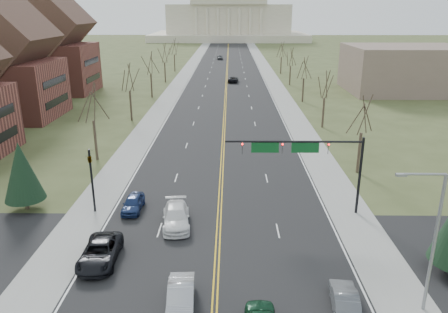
{
  "coord_description": "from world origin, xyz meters",
  "views": [
    {
      "loc": [
        0.91,
        -22.84,
        17.75
      ],
      "look_at": [
        0.31,
        20.59,
        3.0
      ],
      "focal_mm": 35.0,
      "sensor_mm": 36.0,
      "label": 1
    }
  ],
  "objects_px": {
    "signal_left": "(91,174)",
    "car_far_sb": "(220,57)",
    "street_light": "(431,234)",
    "car_nb_outer_lead": "(345,300)",
    "car_sb_outer_lead": "(100,252)",
    "car_far_nb": "(233,79)",
    "car_sb_inner_second": "(176,217)",
    "car_sb_outer_second": "(133,203)",
    "signal_mast": "(304,153)",
    "car_sb_inner_lead": "(181,298)"
  },
  "relations": [
    {
      "from": "signal_left",
      "to": "car_sb_outer_second",
      "type": "height_order",
      "value": "signal_left"
    },
    {
      "from": "signal_mast",
      "to": "car_sb_inner_second",
      "type": "distance_m",
      "value": 12.44
    },
    {
      "from": "signal_mast",
      "to": "car_sb_outer_lead",
      "type": "relative_size",
      "value": 2.19
    },
    {
      "from": "car_sb_inner_second",
      "to": "car_nb_outer_lead",
      "type": "bearing_deg",
      "value": -49.99
    },
    {
      "from": "signal_mast",
      "to": "car_sb_inner_lead",
      "type": "height_order",
      "value": "signal_mast"
    },
    {
      "from": "car_nb_outer_lead",
      "to": "car_sb_outer_lead",
      "type": "bearing_deg",
      "value": -11.31
    },
    {
      "from": "signal_mast",
      "to": "signal_left",
      "type": "xyz_separation_m",
      "value": [
        -18.95,
        0.0,
        -2.05
      ]
    },
    {
      "from": "car_sb_outer_lead",
      "to": "car_sb_inner_second",
      "type": "distance_m",
      "value": 7.59
    },
    {
      "from": "street_light",
      "to": "car_sb_outer_second",
      "type": "relative_size",
      "value": 2.2
    },
    {
      "from": "car_far_nb",
      "to": "car_far_sb",
      "type": "relative_size",
      "value": 1.1
    },
    {
      "from": "car_sb_inner_lead",
      "to": "car_far_sb",
      "type": "relative_size",
      "value": 0.99
    },
    {
      "from": "street_light",
      "to": "car_sb_outer_lead",
      "type": "height_order",
      "value": "street_light"
    },
    {
      "from": "car_far_nb",
      "to": "car_sb_outer_lead",
      "type": "bearing_deg",
      "value": 88.6
    },
    {
      "from": "signal_mast",
      "to": "car_sb_inner_lead",
      "type": "bearing_deg",
      "value": -124.96
    },
    {
      "from": "car_sb_outer_lead",
      "to": "car_far_nb",
      "type": "bearing_deg",
      "value": 80.81
    },
    {
      "from": "signal_left",
      "to": "car_far_nb",
      "type": "distance_m",
      "value": 76.1
    },
    {
      "from": "signal_mast",
      "to": "car_far_sb",
      "type": "height_order",
      "value": "signal_mast"
    },
    {
      "from": "car_sb_inner_lead",
      "to": "car_far_nb",
      "type": "xyz_separation_m",
      "value": [
        3.78,
        88.51,
        -0.05
      ]
    },
    {
      "from": "signal_left",
      "to": "car_far_nb",
      "type": "height_order",
      "value": "signal_left"
    },
    {
      "from": "signal_mast",
      "to": "car_sb_outer_lead",
      "type": "distance_m",
      "value": 18.78
    },
    {
      "from": "street_light",
      "to": "car_nb_outer_lead",
      "type": "xyz_separation_m",
      "value": [
        -4.69,
        -0.11,
        -4.51
      ]
    },
    {
      "from": "signal_left",
      "to": "street_light",
      "type": "height_order",
      "value": "street_light"
    },
    {
      "from": "car_sb_outer_lead",
      "to": "car_far_sb",
      "type": "relative_size",
      "value": 1.18
    },
    {
      "from": "signal_mast",
      "to": "car_sb_inner_lead",
      "type": "distance_m",
      "value": 17.35
    },
    {
      "from": "car_sb_outer_second",
      "to": "car_far_sb",
      "type": "height_order",
      "value": "car_far_sb"
    },
    {
      "from": "signal_mast",
      "to": "car_nb_outer_lead",
      "type": "relative_size",
      "value": 2.82
    },
    {
      "from": "signal_left",
      "to": "car_far_sb",
      "type": "relative_size",
      "value": 1.27
    },
    {
      "from": "signal_left",
      "to": "street_light",
      "type": "relative_size",
      "value": 0.66
    },
    {
      "from": "car_far_nb",
      "to": "car_far_sb",
      "type": "distance_m",
      "value": 52.1
    },
    {
      "from": "signal_left",
      "to": "car_far_sb",
      "type": "height_order",
      "value": "signal_left"
    },
    {
      "from": "signal_left",
      "to": "car_nb_outer_lead",
      "type": "distance_m",
      "value": 24.01
    },
    {
      "from": "car_nb_outer_lead",
      "to": "car_sb_inner_lead",
      "type": "distance_m",
      "value": 10.12
    },
    {
      "from": "car_sb_outer_second",
      "to": "signal_left",
      "type": "bearing_deg",
      "value": -175.08
    },
    {
      "from": "signal_left",
      "to": "car_sb_outer_lead",
      "type": "xyz_separation_m",
      "value": [
        2.91,
        -8.42,
        -2.93
      ]
    },
    {
      "from": "car_sb_inner_lead",
      "to": "car_sb_inner_second",
      "type": "distance_m",
      "value": 11.09
    },
    {
      "from": "car_sb_inner_lead",
      "to": "car_sb_outer_second",
      "type": "height_order",
      "value": "car_sb_inner_lead"
    },
    {
      "from": "car_far_nb",
      "to": "car_sb_outer_second",
      "type": "bearing_deg",
      "value": 88.24
    },
    {
      "from": "signal_left",
      "to": "car_sb_outer_second",
      "type": "bearing_deg",
      "value": 4.49
    },
    {
      "from": "signal_left",
      "to": "car_nb_outer_lead",
      "type": "relative_size",
      "value": 1.4
    },
    {
      "from": "car_sb_outer_second",
      "to": "car_far_nb",
      "type": "relative_size",
      "value": 0.8
    },
    {
      "from": "street_light",
      "to": "car_sb_outer_lead",
      "type": "relative_size",
      "value": 1.64
    },
    {
      "from": "street_light",
      "to": "car_sb_inner_second",
      "type": "relative_size",
      "value": 1.64
    },
    {
      "from": "street_light",
      "to": "car_sb_outer_second",
      "type": "distance_m",
      "value": 25.3
    },
    {
      "from": "car_far_sb",
      "to": "car_sb_outer_second",
      "type": "bearing_deg",
      "value": -98.68
    },
    {
      "from": "car_nb_outer_lead",
      "to": "car_sb_outer_second",
      "type": "xyz_separation_m",
      "value": [
        -16.04,
        13.89,
        -0.0
      ]
    },
    {
      "from": "car_sb_outer_lead",
      "to": "car_sb_inner_second",
      "type": "relative_size",
      "value": 1.0
    },
    {
      "from": "car_sb_inner_second",
      "to": "car_sb_outer_lead",
      "type": "bearing_deg",
      "value": -137.33
    },
    {
      "from": "car_far_nb",
      "to": "car_far_sb",
      "type": "xyz_separation_m",
      "value": [
        -4.52,
        51.9,
        0.08
      ]
    },
    {
      "from": "car_nb_outer_lead",
      "to": "car_sb_inner_second",
      "type": "distance_m",
      "value": 16.05
    },
    {
      "from": "car_far_sb",
      "to": "car_sb_inner_second",
      "type": "bearing_deg",
      "value": -96.71
    }
  ]
}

